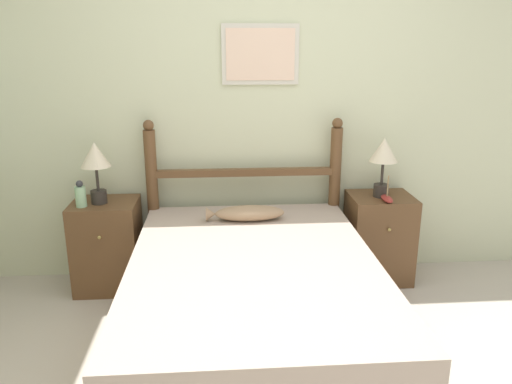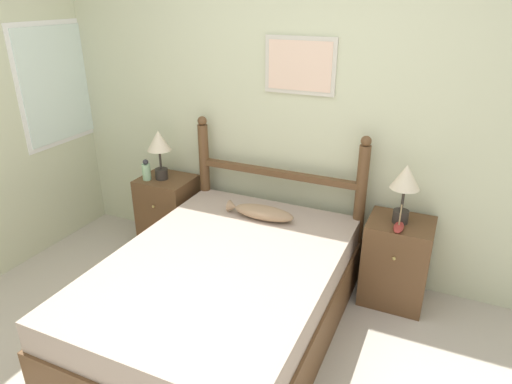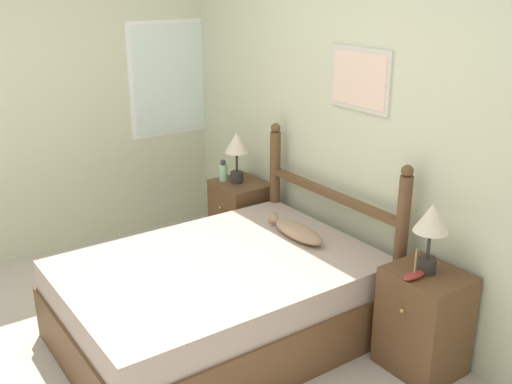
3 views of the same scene
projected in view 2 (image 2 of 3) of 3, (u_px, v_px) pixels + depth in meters
wall_back at (302, 113)px, 3.47m from camera, size 6.40×0.08×2.55m
bed at (222, 296)px, 3.02m from camera, size 1.42×1.98×0.56m
headboard at (277, 194)px, 3.67m from camera, size 1.42×0.08×1.20m
nightstand_left at (169, 212)px, 4.07m from camera, size 0.45×0.41×0.65m
nightstand_right at (396, 261)px, 3.32m from camera, size 0.45×0.41×0.65m
table_lamp_left at (159, 145)px, 3.81m from camera, size 0.20×0.20×0.43m
table_lamp_right at (405, 182)px, 3.07m from camera, size 0.20×0.20×0.43m
bottle at (146, 171)px, 3.88m from camera, size 0.07×0.07×0.18m
model_boat at (399, 227)px, 3.08m from camera, size 0.07×0.17×0.19m
fish_pillow at (262, 212)px, 3.42m from camera, size 0.53×0.16×0.10m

